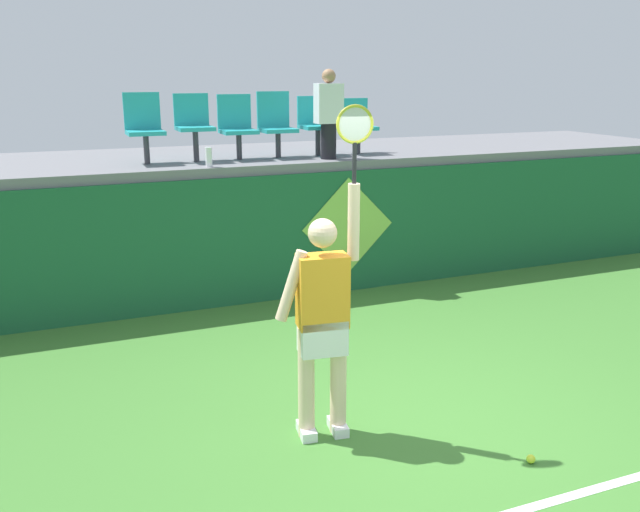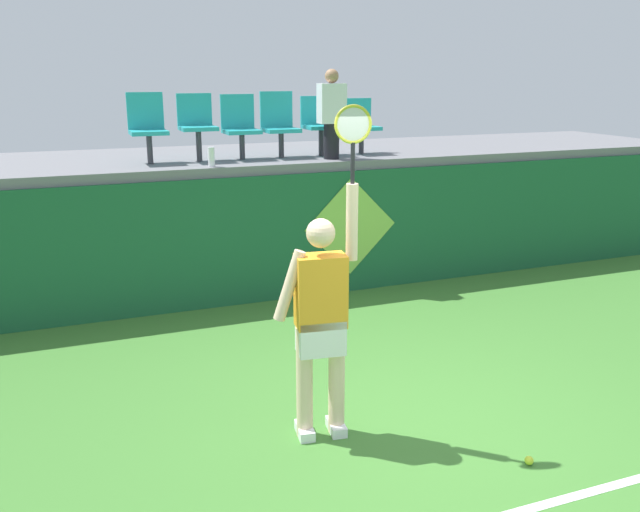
{
  "view_description": "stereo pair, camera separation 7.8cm",
  "coord_description": "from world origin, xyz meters",
  "px_view_note": "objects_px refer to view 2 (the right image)",
  "views": [
    {
      "loc": [
        -2.61,
        -4.2,
        2.81
      ],
      "look_at": [
        -0.37,
        1.29,
        1.19
      ],
      "focal_mm": 38.08,
      "sensor_mm": 36.0,
      "label": 1
    },
    {
      "loc": [
        -2.54,
        -4.23,
        2.81
      ],
      "look_at": [
        -0.37,
        1.29,
        1.19
      ],
      "focal_mm": 38.08,
      "sensor_mm": 36.0,
      "label": 2
    }
  ],
  "objects_px": {
    "stadium_chair_0": "(147,125)",
    "spectator_0": "(332,113)",
    "stadium_chair_4": "(319,122)",
    "water_bottle": "(211,157)",
    "tennis_player": "(321,316)",
    "tennis_ball": "(529,460)",
    "stadium_chair_5": "(359,123)",
    "stadium_chair_3": "(279,122)",
    "stadium_chair_1": "(197,123)",
    "stadium_chair_2": "(240,124)"
  },
  "relations": [
    {
      "from": "stadium_chair_1",
      "to": "stadium_chair_3",
      "type": "relative_size",
      "value": 0.98
    },
    {
      "from": "stadium_chair_2",
      "to": "spectator_0",
      "type": "xyz_separation_m",
      "value": [
        1.09,
        -0.44,
        0.15
      ]
    },
    {
      "from": "water_bottle",
      "to": "stadium_chair_4",
      "type": "distance_m",
      "value": 1.77
    },
    {
      "from": "stadium_chair_3",
      "to": "spectator_0",
      "type": "relative_size",
      "value": 0.75
    },
    {
      "from": "stadium_chair_4",
      "to": "tennis_player",
      "type": "bearing_deg",
      "value": -111.12
    },
    {
      "from": "stadium_chair_2",
      "to": "stadium_chair_0",
      "type": "bearing_deg",
      "value": 179.96
    },
    {
      "from": "stadium_chair_4",
      "to": "stadium_chair_1",
      "type": "bearing_deg",
      "value": 179.93
    },
    {
      "from": "tennis_player",
      "to": "stadium_chair_5",
      "type": "bearing_deg",
      "value": 61.97
    },
    {
      "from": "tennis_ball",
      "to": "water_bottle",
      "type": "xyz_separation_m",
      "value": [
        -1.31,
        4.42,
        1.8
      ]
    },
    {
      "from": "tennis_ball",
      "to": "stadium_chair_4",
      "type": "bearing_deg",
      "value": 86.51
    },
    {
      "from": "stadium_chair_0",
      "to": "stadium_chair_3",
      "type": "distance_m",
      "value": 1.7
    },
    {
      "from": "stadium_chair_1",
      "to": "spectator_0",
      "type": "distance_m",
      "value": 1.71
    },
    {
      "from": "tennis_player",
      "to": "stadium_chair_0",
      "type": "xyz_separation_m",
      "value": [
        -0.69,
        4.08,
        1.18
      ]
    },
    {
      "from": "water_bottle",
      "to": "stadium_chair_3",
      "type": "xyz_separation_m",
      "value": [
        1.06,
        0.64,
        0.33
      ]
    },
    {
      "from": "stadium_chair_4",
      "to": "stadium_chair_5",
      "type": "distance_m",
      "value": 0.59
    },
    {
      "from": "tennis_ball",
      "to": "stadium_chair_3",
      "type": "height_order",
      "value": "stadium_chair_3"
    },
    {
      "from": "tennis_ball",
      "to": "stadium_chair_3",
      "type": "xyz_separation_m",
      "value": [
        -0.26,
        5.06,
        2.13
      ]
    },
    {
      "from": "stadium_chair_0",
      "to": "spectator_0",
      "type": "bearing_deg",
      "value": -11.11
    },
    {
      "from": "water_bottle",
      "to": "stadium_chair_1",
      "type": "relative_size",
      "value": 0.28
    },
    {
      "from": "stadium_chair_0",
      "to": "stadium_chair_4",
      "type": "distance_m",
      "value": 2.26
    },
    {
      "from": "tennis_player",
      "to": "stadium_chair_1",
      "type": "relative_size",
      "value": 3.1
    },
    {
      "from": "stadium_chair_2",
      "to": "stadium_chair_3",
      "type": "relative_size",
      "value": 0.96
    },
    {
      "from": "tennis_ball",
      "to": "stadium_chair_4",
      "type": "height_order",
      "value": "stadium_chair_4"
    },
    {
      "from": "stadium_chair_4",
      "to": "water_bottle",
      "type": "bearing_deg",
      "value": -158.76
    },
    {
      "from": "tennis_ball",
      "to": "stadium_chair_1",
      "type": "distance_m",
      "value": 5.66
    },
    {
      "from": "stadium_chair_1",
      "to": "spectator_0",
      "type": "relative_size",
      "value": 0.74
    },
    {
      "from": "spectator_0",
      "to": "stadium_chair_2",
      "type": "bearing_deg",
      "value": 157.96
    },
    {
      "from": "stadium_chair_2",
      "to": "stadium_chair_4",
      "type": "distance_m",
      "value": 1.09
    },
    {
      "from": "stadium_chair_0",
      "to": "spectator_0",
      "type": "relative_size",
      "value": 0.76
    },
    {
      "from": "stadium_chair_5",
      "to": "spectator_0",
      "type": "height_order",
      "value": "spectator_0"
    },
    {
      "from": "water_bottle",
      "to": "stadium_chair_0",
      "type": "bearing_deg",
      "value": 134.98
    },
    {
      "from": "stadium_chair_0",
      "to": "stadium_chair_4",
      "type": "bearing_deg",
      "value": -0.21
    },
    {
      "from": "tennis_player",
      "to": "stadium_chair_3",
      "type": "relative_size",
      "value": 3.05
    },
    {
      "from": "stadium_chair_3",
      "to": "tennis_ball",
      "type": "bearing_deg",
      "value": -87.1
    },
    {
      "from": "tennis_ball",
      "to": "stadium_chair_3",
      "type": "distance_m",
      "value": 5.5
    },
    {
      "from": "stadium_chair_0",
      "to": "stadium_chair_4",
      "type": "relative_size",
      "value": 1.09
    },
    {
      "from": "stadium_chair_0",
      "to": "stadium_chair_2",
      "type": "relative_size",
      "value": 1.05
    },
    {
      "from": "stadium_chair_0",
      "to": "stadium_chair_1",
      "type": "height_order",
      "value": "stadium_chair_0"
    },
    {
      "from": "tennis_ball",
      "to": "stadium_chair_5",
      "type": "relative_size",
      "value": 0.09
    },
    {
      "from": "stadium_chair_0",
      "to": "stadium_chair_5",
      "type": "relative_size",
      "value": 1.15
    },
    {
      "from": "stadium_chair_2",
      "to": "tennis_ball",
      "type": "bearing_deg",
      "value": -81.17
    },
    {
      "from": "tennis_ball",
      "to": "stadium_chair_1",
      "type": "bearing_deg",
      "value": 104.89
    },
    {
      "from": "stadium_chair_1",
      "to": "water_bottle",
      "type": "bearing_deg",
      "value": -87.32
    },
    {
      "from": "tennis_ball",
      "to": "stadium_chair_1",
      "type": "xyz_separation_m",
      "value": [
        -1.34,
        5.05,
        2.15
      ]
    },
    {
      "from": "tennis_player",
      "to": "stadium_chair_1",
      "type": "xyz_separation_m",
      "value": [
        -0.08,
        4.07,
        1.19
      ]
    },
    {
      "from": "stadium_chair_1",
      "to": "stadium_chair_2",
      "type": "xyz_separation_m",
      "value": [
        0.56,
        0.01,
        -0.04
      ]
    },
    {
      "from": "water_bottle",
      "to": "stadium_chair_0",
      "type": "relative_size",
      "value": 0.27
    },
    {
      "from": "stadium_chair_5",
      "to": "stadium_chair_0",
      "type": "bearing_deg",
      "value": 179.83
    },
    {
      "from": "stadium_chair_0",
      "to": "stadium_chair_4",
      "type": "xyz_separation_m",
      "value": [
        2.26,
        -0.01,
        -0.02
      ]
    },
    {
      "from": "stadium_chair_2",
      "to": "stadium_chair_3",
      "type": "bearing_deg",
      "value": 0.31
    }
  ]
}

